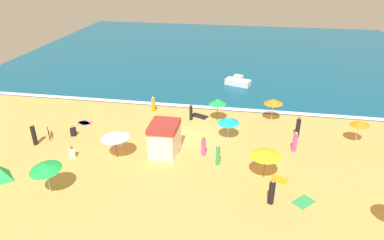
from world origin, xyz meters
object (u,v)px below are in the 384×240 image
(beachgoer_10, at_px, (73,131))
(beachgoer_6, at_px, (218,155))
(beachgoer_3, at_px, (191,112))
(beach_umbrella_7, at_px, (218,101))
(beachgoer_4, at_px, (34,135))
(lifeguard_cabana, at_px, (164,138))
(beach_umbrella_5, at_px, (273,101))
(small_boat_0, at_px, (238,82))
(beachgoer_5, at_px, (295,142))
(beachgoer_1, at_px, (72,152))
(beach_umbrella_1, at_px, (228,120))
(beach_umbrella_6, at_px, (266,153))
(beach_umbrella_4, at_px, (45,167))
(beach_umbrella_0, at_px, (360,123))
(beachgoer_0, at_px, (272,192))
(beach_umbrella_3, at_px, (115,135))
(beachgoer_7, at_px, (121,142))
(parked_bicycle, at_px, (48,133))
(beachgoer_8, at_px, (204,146))
(beachgoer_2, at_px, (298,127))
(beachgoer_9, at_px, (153,104))

(beachgoer_10, bearing_deg, beachgoer_6, -10.51)
(beachgoer_3, bearing_deg, beach_umbrella_7, 4.22)
(beachgoer_4, height_order, beachgoer_6, beachgoer_4)
(beach_umbrella_7, height_order, beachgoer_6, beach_umbrella_7)
(lifeguard_cabana, xyz_separation_m, beachgoer_6, (4.26, -0.86, -0.52))
(beach_umbrella_5, height_order, beachgoer_10, beach_umbrella_5)
(small_boat_0, bearing_deg, lifeguard_cabana, -106.86)
(beachgoer_3, distance_m, beachgoer_5, 9.98)
(beach_umbrella_7, relative_size, beachgoer_1, 2.38)
(beach_umbrella_1, xyz_separation_m, beach_umbrella_6, (2.92, -5.27, 0.35))
(small_boat_0, bearing_deg, beach_umbrella_4, -116.74)
(lifeguard_cabana, height_order, beachgoer_3, lifeguard_cabana)
(beach_umbrella_0, xyz_separation_m, beach_umbrella_5, (-6.78, 2.86, 0.22))
(small_boat_0, bearing_deg, beachgoer_0, -81.58)
(beach_umbrella_0, relative_size, beach_umbrella_3, 0.81)
(beach_umbrella_6, bearing_deg, beach_umbrella_0, 39.41)
(lifeguard_cabana, relative_size, beachgoer_1, 2.75)
(beachgoer_5, height_order, small_boat_0, beachgoer_5)
(beachgoer_0, bearing_deg, beach_umbrella_6, 98.46)
(beach_umbrella_7, bearing_deg, beachgoer_3, -175.78)
(beach_umbrella_3, xyz_separation_m, beachgoer_7, (-0.37, 1.76, -1.65))
(beach_umbrella_7, xyz_separation_m, beachgoer_0, (4.56, -11.09, -1.14))
(parked_bicycle, xyz_separation_m, beachgoer_0, (18.50, -5.59, 0.46))
(small_boat_0, bearing_deg, beach_umbrella_1, -91.02)
(beach_umbrella_6, xyz_separation_m, beach_umbrella_7, (-4.16, 8.40, -0.04))
(lifeguard_cabana, bearing_deg, beachgoer_8, 5.60)
(beachgoer_0, distance_m, beachgoer_7, 13.01)
(beach_umbrella_1, height_order, beachgoer_2, beach_umbrella_1)
(beachgoer_8, xyz_separation_m, beachgoer_10, (-11.53, 1.21, -0.33))
(beach_umbrella_1, bearing_deg, beachgoer_9, 151.17)
(beach_umbrella_3, relative_size, small_boat_0, 0.83)
(beachgoer_5, bearing_deg, beachgoer_7, -173.89)
(beach_umbrella_3, bearing_deg, beachgoer_10, 151.92)
(lifeguard_cabana, xyz_separation_m, beachgoer_8, (3.02, 0.30, -0.59))
(small_boat_0, bearing_deg, beach_umbrella_3, -115.89)
(beachgoer_6, xyz_separation_m, beachgoer_7, (-8.15, 1.47, -0.48))
(beach_umbrella_1, height_order, beachgoer_0, beach_umbrella_1)
(beach_umbrella_0, xyz_separation_m, beachgoer_0, (-7.27, -8.99, -0.96))
(beachgoer_6, bearing_deg, beach_umbrella_7, 96.31)
(lifeguard_cabana, distance_m, beach_umbrella_6, 7.88)
(beachgoer_3, xyz_separation_m, beachgoer_10, (-9.50, -4.77, -0.37))
(beach_umbrella_0, distance_m, beachgoer_4, 26.60)
(beachgoer_1, bearing_deg, beachgoer_5, 12.65)
(beach_umbrella_0, distance_m, beach_umbrella_6, 9.93)
(beachgoer_4, bearing_deg, beachgoer_5, 6.90)
(lifeguard_cabana, height_order, beachgoer_9, lifeguard_cabana)
(beachgoer_6, bearing_deg, beachgoer_3, 114.59)
(beachgoer_8, bearing_deg, beach_umbrella_7, 86.07)
(beachgoer_4, distance_m, beachgoer_9, 11.21)
(beach_umbrella_5, relative_size, beachgoer_8, 1.44)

